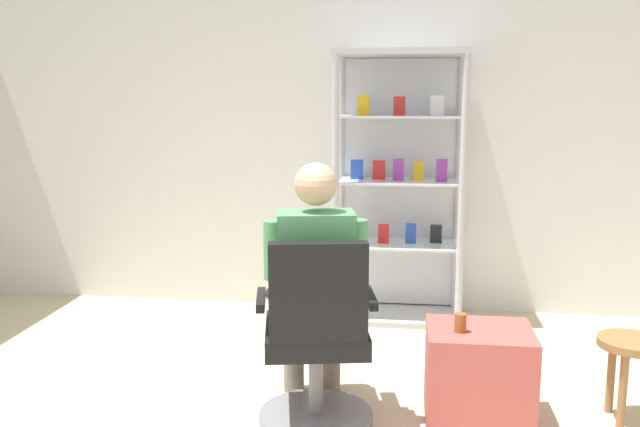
# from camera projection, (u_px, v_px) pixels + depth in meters

# --- Properties ---
(back_wall) EXTENTS (6.00, 0.10, 2.70)m
(back_wall) POSITION_uv_depth(u_px,v_px,m) (346.00, 129.00, 5.05)
(back_wall) COLOR silver
(back_wall) RESTS_ON ground
(display_cabinet_main) EXTENTS (0.90, 0.45, 1.90)m
(display_cabinet_main) POSITION_uv_depth(u_px,v_px,m) (399.00, 185.00, 4.84)
(display_cabinet_main) COLOR #B7B7BC
(display_cabinet_main) RESTS_ON ground
(office_chair) EXTENTS (0.61, 0.57, 0.96)m
(office_chair) POSITION_uv_depth(u_px,v_px,m) (316.00, 352.00, 3.23)
(office_chair) COLOR slate
(office_chair) RESTS_ON ground
(seated_shopkeeper) EXTENTS (0.54, 0.61, 1.29)m
(seated_shopkeeper) POSITION_uv_depth(u_px,v_px,m) (315.00, 278.00, 3.34)
(seated_shopkeeper) COLOR slate
(seated_shopkeeper) RESTS_ON ground
(storage_crate) EXTENTS (0.51, 0.43, 0.47)m
(storage_crate) POSITION_uv_depth(u_px,v_px,m) (478.00, 375.00, 3.36)
(storage_crate) COLOR #B24C47
(storage_crate) RESTS_ON ground
(tea_glass) EXTENTS (0.06, 0.06, 0.09)m
(tea_glass) POSITION_uv_depth(u_px,v_px,m) (460.00, 323.00, 3.28)
(tea_glass) COLOR brown
(tea_glass) RESTS_ON storage_crate
(wooden_stool) EXTENTS (0.32, 0.32, 0.43)m
(wooden_stool) POSITION_uv_depth(u_px,v_px,m) (631.00, 356.00, 3.32)
(wooden_stool) COLOR olive
(wooden_stool) RESTS_ON ground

